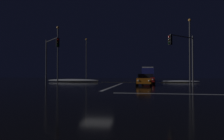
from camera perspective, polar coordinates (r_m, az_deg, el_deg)
The scene contains 15 objects.
ground at distance 17.12m, azimuth -4.18°, elevation -6.51°, with size 120.00×120.00×0.10m, color black.
stop_line_north at distance 26.15m, azimuth 0.71°, elevation -4.51°, with size 0.35×15.90×0.01m.
centre_line_ns at distance 37.63m, azimuth 3.49°, elevation -3.46°, with size 22.00×0.15×0.01m.
crosswalk_bar_east at distance 17.42m, azimuth 27.36°, elevation -6.12°, with size 15.90×0.40×0.01m.
snow_bank_left_curb at distance 40.24m, azimuth -10.84°, elevation -2.89°, with size 10.36×1.50×0.56m.
snow_bank_right_curb at distance 38.95m, azimuth 18.53°, elevation -3.06°, with size 6.90×1.50×0.37m.
sedan_orange at distance 27.68m, azimuth 8.92°, elevation -2.66°, with size 2.02×4.33×1.57m.
sedan_red at distance 33.11m, azimuth 10.14°, elevation -2.39°, with size 2.02×4.33×1.57m.
sedan_gray at distance 39.16m, azimuth 9.94°, elevation -2.18°, with size 2.02×4.33×1.57m.
box_truck at distance 45.81m, azimuth 9.96°, elevation -0.88°, with size 2.68×8.28×3.08m.
traffic_signal_nw at distance 27.92m, azimuth -16.76°, elevation 4.67°, with size 3.41×3.41×6.28m.
traffic_signal_ne at distance 25.40m, azimuth 19.40°, elevation 5.17°, with size 3.32×3.32×6.23m.
streetlamp_left_far at distance 49.70m, azimuth -7.19°, elevation 3.80°, with size 0.44×0.44×10.16m.
streetlamp_right_near at distance 32.24m, azimuth 20.94°, elevation 6.10°, with size 0.44×0.44×9.71m.
streetlamp_left_near at distance 34.75m, azimuth -14.93°, elevation 5.30°, with size 0.44×0.44×9.42m.
Camera 1 is at (4.10, -16.54, 1.57)m, focal length 32.68 mm.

